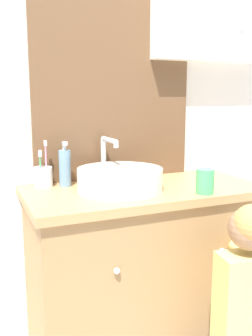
{
  "coord_description": "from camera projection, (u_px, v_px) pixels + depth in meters",
  "views": [
    {
      "loc": [
        -0.69,
        -1.06,
        1.2
      ],
      "look_at": [
        -0.11,
        0.3,
        0.93
      ],
      "focal_mm": 40.0,
      "sensor_mm": 36.0,
      "label": 1
    }
  ],
  "objects": [
    {
      "name": "soap_dispenser",
      "position": [
        65.0,
        168.0,
        1.61
      ],
      "size": [
        0.05,
        0.05,
        0.19
      ],
      "color": "#6B93B2",
      "rests_on": "vanity_counter"
    },
    {
      "name": "toothbrush_holder",
      "position": [
        43.0,
        176.0,
        1.6
      ],
      "size": [
        0.08,
        0.08,
        0.2
      ],
      "color": "silver",
      "rests_on": "vanity_counter"
    },
    {
      "name": "vanity_counter",
      "position": [
        145.0,
        277.0,
        1.68
      ],
      "size": [
        1.02,
        0.51,
        0.83
      ],
      "color": "#A37A4C",
      "rests_on": "ground_plane"
    },
    {
      "name": "drinking_cup",
      "position": [
        205.0,
        181.0,
        1.48
      ],
      "size": [
        0.07,
        0.07,
        0.1
      ],
      "primitive_type": "cylinder",
      "color": "#4CC670",
      "rests_on": "vanity_counter"
    },
    {
      "name": "sink_basin",
      "position": [
        120.0,
        178.0,
        1.54
      ],
      "size": [
        0.35,
        0.4,
        0.21
      ],
      "color": "white",
      "rests_on": "vanity_counter"
    },
    {
      "name": "wall_back",
      "position": [
        126.0,
        82.0,
        1.78
      ],
      "size": [
        3.2,
        0.18,
        2.5
      ],
      "color": "silver",
      "rests_on": "ground_plane"
    },
    {
      "name": "child_figure",
      "position": [
        245.0,
        301.0,
        1.34
      ],
      "size": [
        0.25,
        0.41,
        0.85
      ],
      "color": "slate",
      "rests_on": "ground_plane"
    }
  ]
}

